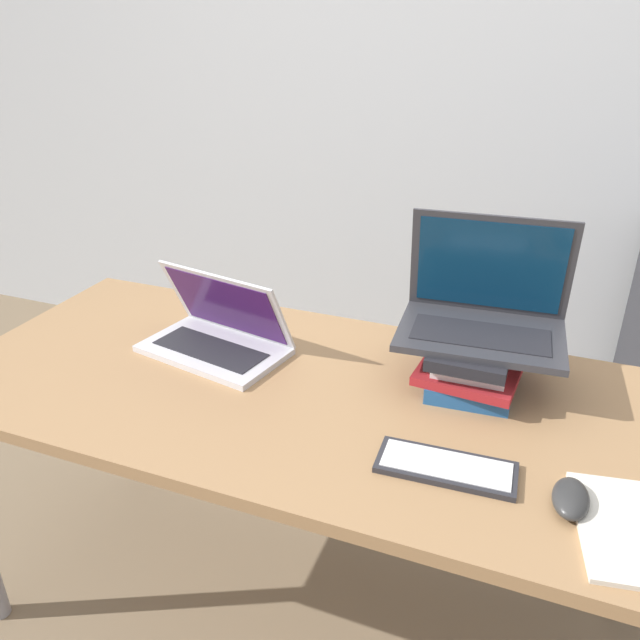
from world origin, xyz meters
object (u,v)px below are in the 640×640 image
at_px(mouse, 571,498).
at_px(notepad, 634,530).
at_px(laptop_on_books, 484,311).
at_px(wireless_keyboard, 446,467).
at_px(laptop_left, 218,335).
at_px(book_stack, 472,363).

xyz_separation_m(mouse, notepad, (0.10, -0.03, -0.01)).
xyz_separation_m(laptop_on_books, wireless_keyboard, (0.00, -0.38, -0.16)).
bearing_deg(laptop_on_books, laptop_left, -169.49).
height_order(book_stack, laptop_on_books, laptop_on_books).
relative_size(book_stack, laptop_on_books, 0.70).
xyz_separation_m(laptop_left, mouse, (0.86, -0.28, -0.02)).
distance_m(laptop_on_books, notepad, 0.56).
xyz_separation_m(wireless_keyboard, notepad, (0.32, -0.04, -0.00)).
bearing_deg(wireless_keyboard, notepad, -7.90).
bearing_deg(mouse, laptop_left, 161.93).
relative_size(laptop_on_books, wireless_keyboard, 1.45).
bearing_deg(wireless_keyboard, mouse, -5.03).
bearing_deg(notepad, mouse, 166.07).
distance_m(laptop_left, laptop_on_books, 0.66).
bearing_deg(laptop_left, notepad, -17.64).
bearing_deg(laptop_left, mouse, -18.07).
relative_size(laptop_on_books, mouse, 3.54).
relative_size(wireless_keyboard, notepad, 0.96).
relative_size(mouse, notepad, 0.39).
distance_m(book_stack, wireless_keyboard, 0.33).
height_order(laptop_left, mouse, laptop_left).
bearing_deg(mouse, wireless_keyboard, 174.97).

